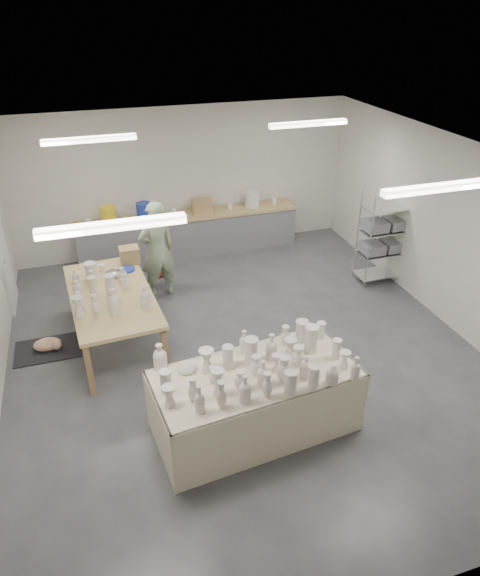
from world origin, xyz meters
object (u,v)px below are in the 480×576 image
object	(u,v)px
work_table	(110,291)
potter	(157,250)
red_stool	(157,274)
drying_table	(255,399)

from	to	relation	value
work_table	potter	distance (m)	1.51
work_table	red_stool	size ratio (longest dim) A/B	6.12
drying_table	work_table	xyz separation A→B (m)	(-1.48, 2.50, 0.42)
red_stool	work_table	bearing A→B (deg)	-122.35
work_table	potter	world-z (taller)	potter
work_table	potter	size ratio (longest dim) A/B	1.35
drying_table	work_table	size ratio (longest dim) A/B	1.05
drying_table	work_table	world-z (taller)	work_table
work_table	red_stool	world-z (taller)	work_table
drying_table	work_table	bearing A→B (deg)	114.92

